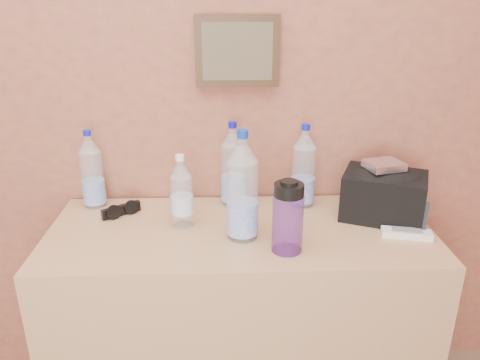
% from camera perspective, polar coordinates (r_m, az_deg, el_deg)
% --- Properties ---
extents(picture_frame, '(0.30, 0.03, 0.25)m').
position_cam_1_polar(picture_frame, '(1.73, -0.33, 15.42)').
color(picture_frame, '#382311').
rests_on(picture_frame, room_shell).
extents(dresser, '(1.33, 0.55, 0.83)m').
position_cam_1_polar(dresser, '(1.86, 0.01, -17.36)').
color(dresser, '#9C6D49').
rests_on(dresser, ground).
extents(pet_large_a, '(0.08, 0.08, 0.30)m').
position_cam_1_polar(pet_large_a, '(1.85, -17.59, 0.81)').
color(pet_large_a, silver).
rests_on(pet_large_a, dresser).
extents(pet_large_b, '(0.09, 0.09, 0.32)m').
position_cam_1_polar(pet_large_b, '(1.78, -0.89, 1.43)').
color(pet_large_b, '#A7C5D5').
rests_on(pet_large_b, dresser).
extents(pet_large_c, '(0.09, 0.09, 0.32)m').
position_cam_1_polar(pet_large_c, '(1.78, 7.74, 1.20)').
color(pet_large_c, white).
rests_on(pet_large_c, dresser).
extents(pet_large_d, '(0.10, 0.10, 0.37)m').
position_cam_1_polar(pet_large_d, '(1.51, 0.31, -1.45)').
color(pet_large_d, '#C6E5F6').
rests_on(pet_large_d, dresser).
extents(pet_small, '(0.08, 0.08, 0.26)m').
position_cam_1_polar(pet_small, '(1.62, -7.12, -1.84)').
color(pet_small, silver).
rests_on(pet_small, dresser).
extents(nalgene_bottle, '(0.10, 0.10, 0.24)m').
position_cam_1_polar(nalgene_bottle, '(1.46, 5.85, -4.49)').
color(nalgene_bottle, '#622885').
rests_on(nalgene_bottle, dresser).
extents(sunglasses, '(0.15, 0.13, 0.04)m').
position_cam_1_polar(sunglasses, '(1.78, -14.29, -3.58)').
color(sunglasses, black).
rests_on(sunglasses, dresser).
extents(ac_remote, '(0.17, 0.09, 0.02)m').
position_cam_1_polar(ac_remote, '(1.68, 19.64, -6.16)').
color(ac_remote, silver).
rests_on(ac_remote, dresser).
extents(toiletry_bag, '(0.34, 0.30, 0.19)m').
position_cam_1_polar(toiletry_bag, '(1.75, 17.12, -1.52)').
color(toiletry_bag, black).
rests_on(toiletry_bag, dresser).
extents(foil_packet, '(0.14, 0.13, 0.03)m').
position_cam_1_polar(foil_packet, '(1.71, 17.14, 1.74)').
color(foil_packet, silver).
rests_on(foil_packet, toiletry_bag).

